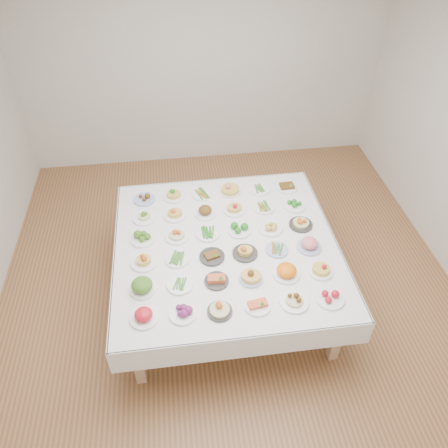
{
  "coord_description": "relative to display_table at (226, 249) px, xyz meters",
  "views": [
    {
      "loc": [
        -0.48,
        -3.28,
        3.75
      ],
      "look_at": [
        -0.05,
        -0.1,
        0.88
      ],
      "focal_mm": 35.0,
      "sensor_mm": 36.0,
      "label": 1
    }
  ],
  "objects": [
    {
      "name": "dish_21",
      "position": [
        0.16,
        0.16,
        0.11
      ],
      "size": [
        0.23,
        0.23,
        0.11
      ],
      "color": "white",
      "rests_on": "display_table"
    },
    {
      "name": "dish_14",
      "position": [
        -0.16,
        -0.17,
        0.1
      ],
      "size": [
        0.24,
        0.24,
        0.09
      ],
      "color": "#2F2D2A",
      "rests_on": "display_table"
    },
    {
      "name": "dish_12",
      "position": [
        -0.8,
        -0.16,
        0.13
      ],
      "size": [
        0.24,
        0.24,
        0.13
      ],
      "color": "white",
      "rests_on": "display_table"
    },
    {
      "name": "dish_1",
      "position": [
        -0.47,
        -0.79,
        0.11
      ],
      "size": [
        0.23,
        0.23,
        0.11
      ],
      "color": "white",
      "rests_on": "display_table"
    },
    {
      "name": "dish_27",
      "position": [
        0.16,
        0.48,
        0.12
      ],
      "size": [
        0.23,
        0.23,
        0.13
      ],
      "color": "white",
      "rests_on": "display_table"
    },
    {
      "name": "dish_31",
      "position": [
        -0.47,
        0.8,
        0.12
      ],
      "size": [
        0.22,
        0.22,
        0.12
      ],
      "color": "white",
      "rests_on": "display_table"
    },
    {
      "name": "dish_16",
      "position": [
        0.47,
        -0.16,
        0.09
      ],
      "size": [
        0.22,
        0.22,
        0.05
      ],
      "color": "#4C66B2",
      "rests_on": "display_table"
    },
    {
      "name": "dish_6",
      "position": [
        -0.81,
        -0.48,
        0.13
      ],
      "size": [
        0.23,
        0.23,
        0.14
      ],
      "color": "white",
      "rests_on": "display_table"
    },
    {
      "name": "dish_23",
      "position": [
        0.8,
        0.17,
        0.13
      ],
      "size": [
        0.25,
        0.25,
        0.13
      ],
      "color": "#2F2D2A",
      "rests_on": "display_table"
    },
    {
      "name": "dish_3",
      "position": [
        0.16,
        -0.79,
        0.1
      ],
      "size": [
        0.22,
        0.22,
        0.09
      ],
      "color": "white",
      "rests_on": "display_table"
    },
    {
      "name": "dish_30",
      "position": [
        -0.79,
        0.8,
        0.11
      ],
      "size": [
        0.24,
        0.24,
        0.09
      ],
      "color": "#4C66B2",
      "rests_on": "display_table"
    },
    {
      "name": "dish_32",
      "position": [
        -0.16,
        0.79,
        0.09
      ],
      "size": [
        0.23,
        0.21,
        0.05
      ],
      "color": "white",
      "rests_on": "display_table"
    },
    {
      "name": "dish_18",
      "position": [
        -0.81,
        0.16,
        0.12
      ],
      "size": [
        0.24,
        0.24,
        0.11
      ],
      "color": "white",
      "rests_on": "display_table"
    },
    {
      "name": "display_table",
      "position": [
        0.0,
        0.0,
        0.0
      ],
      "size": [
        2.19,
        2.19,
        0.75
      ],
      "color": "white",
      "rests_on": "ground"
    },
    {
      "name": "dish_35",
      "position": [
        0.81,
        0.8,
        0.11
      ],
      "size": [
        0.24,
        0.24,
        0.11
      ],
      "color": "white",
      "rests_on": "display_table"
    },
    {
      "name": "dish_24",
      "position": [
        -0.79,
        0.48,
        0.11
      ],
      "size": [
        0.24,
        0.24,
        0.11
      ],
      "color": "white",
      "rests_on": "display_table"
    },
    {
      "name": "dish_8",
      "position": [
        -0.15,
        -0.47,
        0.11
      ],
      "size": [
        0.22,
        0.22,
        0.1
      ],
      "color": "#2F2D2A",
      "rests_on": "display_table"
    },
    {
      "name": "dish_34",
      "position": [
        0.49,
        0.81,
        0.09
      ],
      "size": [
        0.24,
        0.24,
        0.05
      ],
      "color": "white",
      "rests_on": "display_table"
    },
    {
      "name": "dish_7",
      "position": [
        -0.48,
        -0.47,
        0.08
      ],
      "size": [
        0.23,
        0.23,
        0.05
      ],
      "color": "white",
      "rests_on": "display_table"
    },
    {
      "name": "room_envelope",
      "position": [
        0.05,
        0.25,
        1.15
      ],
      "size": [
        5.02,
        5.02,
        2.81
      ],
      "color": "#98643F",
      "rests_on": "ground"
    },
    {
      "name": "dish_17",
      "position": [
        0.79,
        -0.16,
        0.12
      ],
      "size": [
        0.23,
        0.23,
        0.13
      ],
      "color": "#4C66B2",
      "rests_on": "display_table"
    },
    {
      "name": "dish_19",
      "position": [
        -0.47,
        0.15,
        0.13
      ],
      "size": [
        0.23,
        0.23,
        0.13
      ],
      "color": "white",
      "rests_on": "display_table"
    },
    {
      "name": "dish_28",
      "position": [
        0.47,
        0.49,
        0.09
      ],
      "size": [
        0.23,
        0.23,
        0.05
      ],
      "color": "white",
      "rests_on": "display_table"
    },
    {
      "name": "dish_10",
      "position": [
        0.49,
        -0.48,
        0.13
      ],
      "size": [
        0.24,
        0.24,
        0.13
      ],
      "color": "white",
      "rests_on": "display_table"
    },
    {
      "name": "dish_29",
      "position": [
        0.81,
        0.48,
        0.11
      ],
      "size": [
        0.24,
        0.24,
        0.11
      ],
      "color": "white",
      "rests_on": "display_table"
    },
    {
      "name": "dish_2",
      "position": [
        -0.16,
        -0.81,
        0.13
      ],
      "size": [
        0.21,
        0.21,
        0.13
      ],
      "color": "#2F2D2A",
      "rests_on": "display_table"
    },
    {
      "name": "dish_25",
      "position": [
        -0.47,
        0.48,
        0.12
      ],
      "size": [
        0.23,
        0.23,
        0.12
      ],
      "color": "white",
      "rests_on": "display_table"
    },
    {
      "name": "dish_20",
      "position": [
        -0.16,
        0.16,
        0.09
      ],
      "size": [
        0.24,
        0.24,
        0.06
      ],
      "color": "white",
      "rests_on": "display_table"
    },
    {
      "name": "dish_9",
      "position": [
        0.16,
        -0.49,
        0.13
      ],
      "size": [
        0.21,
        0.21,
        0.13
      ],
      "color": "#4C66B2",
      "rests_on": "display_table"
    },
    {
      "name": "dish_33",
      "position": [
        0.16,
        0.81,
        0.14
      ],
      "size": [
        0.22,
        0.22,
        0.14
      ],
      "color": "white",
      "rests_on": "display_table"
    },
    {
      "name": "dish_26",
      "position": [
        -0.16,
        0.47,
        0.12
      ],
      "size": [
        0.23,
        0.23,
        0.12
      ],
      "color": "white",
      "rests_on": "display_table"
    },
    {
      "name": "dish_11",
      "position": [
        0.81,
        -0.49,
        0.12
      ],
      "size": [
        0.22,
        0.22,
        0.12
      ],
      "color": "white",
      "rests_on": "display_table"
    },
    {
      "name": "dish_4",
      "position": [
        0.48,
        -0.8,
        0.13
      ],
      "size": [
        0.25,
        0.25,
        0.13
      ],
      "color": "white",
      "rests_on": "display_table"
    },
    {
      "name": "dish_22",
      "position": [
        0.47,
        0.15,
        0.11
      ],
      "size": [
        0.24,
        0.24,
        0.1
      ],
      "color": "white",
      "rests_on": "display_table"
    },
    {
      "name": "dish_13",
      "position": [
        -0.48,
        -0.16,
        0.09
      ],
      "size": [
        0.23,
        0.22,
        0.05
      ],
      "color": "white",
      "rests_on": "display_table"
    },
    {
      "name": "dish_5",
      "position": [
        0.8,
        -0.8,
        0.11
      ],
      "size": [
        0.25,
        0.25,
        0.1
      ],
      "color": "white",
      "rests_on": "display_table"
    },
    {
      "name": "dish_0",
      "position": [
        -0.79,
        -0.79,
        0.12
      ],
      "size": [
        0.24,
        0.24,
        0.13
      ],
      "color": "white",
      "rests_on": "display_table"
    },
    {
      "name": "dish_15",
      "position": [
        0.16,
        -0.16,
        0.12
      ],
      "size": [
        0.24,
        0.24,
        0.13
      ],
      "color": "#2F2D2A",
      "rests_on": "display_table"
    }
  ]
}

